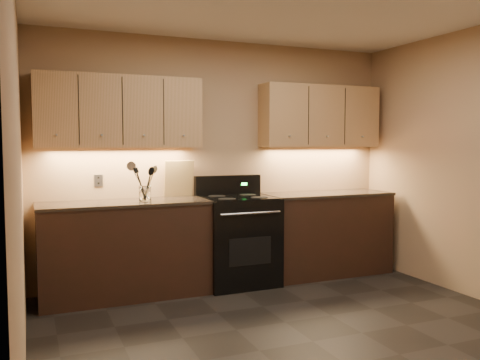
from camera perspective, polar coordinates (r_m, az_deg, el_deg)
name	(u,v)px	position (r m, az deg, el deg)	size (l,w,h in m)	color
floor	(313,341)	(4.06, 8.19, -17.51)	(4.00, 4.00, 0.00)	black
wall_back	(220,161)	(5.58, -2.29, 2.17)	(4.00, 0.04, 2.60)	tan
wall_left	(19,177)	(3.23, -23.59, 0.35)	(0.04, 4.00, 2.60)	tan
counter_left	(125,249)	(5.10, -12.80, -7.57)	(1.62, 0.62, 0.93)	black
counter_right	(326,233)	(5.93, 9.59, -5.88)	(1.46, 0.62, 0.93)	black
stove	(238,239)	(5.41, -0.27, -6.65)	(0.76, 0.68, 1.14)	black
upper_cab_left	(120,112)	(5.16, -13.33, 7.46)	(1.60, 0.30, 0.70)	tan
upper_cab_right	(320,116)	(5.97, 8.97, 7.06)	(1.44, 0.30, 0.70)	tan
outlet_plate	(98,181)	(5.27, -15.61, -0.06)	(0.09, 0.01, 0.12)	#B2B5BA
utensil_crock	(145,194)	(5.03, -10.62, -1.58)	(0.15, 0.15, 0.15)	white
cutting_board	(179,179)	(5.39, -6.88, 0.16)	(0.31, 0.02, 0.39)	tan
wooden_spoon	(143,182)	(5.01, -10.86, -0.22)	(0.06, 0.06, 0.34)	tan
black_spoon	(144,183)	(5.04, -10.72, -0.29)	(0.06, 0.06, 0.33)	black
black_turner	(145,182)	(5.00, -10.57, -0.27)	(0.08, 0.08, 0.33)	black
steel_skimmer	(148,180)	(5.01, -10.28, 0.03)	(0.09, 0.09, 0.39)	silver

